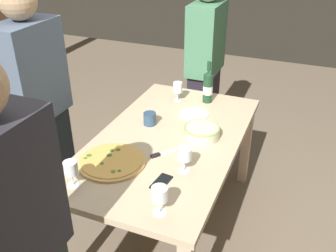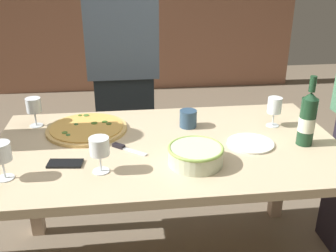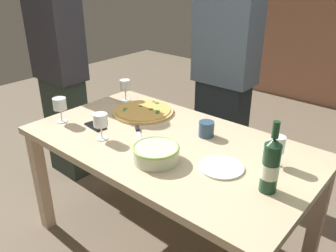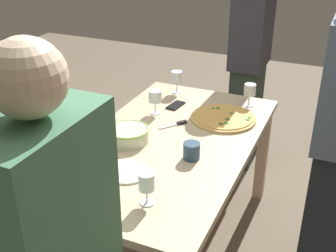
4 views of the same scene
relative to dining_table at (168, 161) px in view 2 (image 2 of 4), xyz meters
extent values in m
cube|color=#C9B28D|center=(0.00, 0.00, 0.07)|extent=(1.60, 0.90, 0.04)
cube|color=beige|center=(-0.74, 0.40, -0.30)|extent=(0.07, 0.07, 0.71)
cube|color=beige|center=(0.74, 0.40, -0.30)|extent=(0.07, 0.07, 0.71)
cylinder|color=tan|center=(-0.38, 0.20, 0.10)|extent=(0.40, 0.40, 0.02)
cylinder|color=#E3AC51|center=(-0.38, 0.20, 0.11)|extent=(0.36, 0.36, 0.01)
cylinder|color=#49722E|center=(-0.40, 0.35, 0.12)|extent=(0.03, 0.03, 0.00)
cylinder|color=#4C6229|center=(-0.28, 0.22, 0.12)|extent=(0.03, 0.03, 0.00)
cylinder|color=#476923|center=(-0.35, 0.24, 0.12)|extent=(0.03, 0.03, 0.00)
cylinder|color=#4B7025|center=(-0.43, 0.35, 0.12)|extent=(0.02, 0.02, 0.00)
cylinder|color=#43743A|center=(-0.46, 0.11, 0.12)|extent=(0.02, 0.02, 0.00)
cylinder|color=#51772E|center=(-0.48, 0.13, 0.12)|extent=(0.03, 0.03, 0.00)
cylinder|color=#3F7038|center=(-0.44, 0.23, 0.12)|extent=(0.02, 0.02, 0.00)
cylinder|color=#44772A|center=(-0.30, 0.25, 0.12)|extent=(0.03, 0.03, 0.00)
cylinder|color=beige|center=(0.09, -0.20, 0.13)|extent=(0.23, 0.23, 0.08)
torus|color=#96BD56|center=(0.09, -0.20, 0.16)|extent=(0.23, 0.23, 0.01)
cylinder|color=#1A3D24|center=(0.63, -0.08, 0.20)|extent=(0.07, 0.07, 0.22)
cone|color=#1A3D24|center=(0.63, -0.08, 0.33)|extent=(0.07, 0.07, 0.03)
cylinder|color=#1A3D24|center=(0.63, -0.08, 0.38)|extent=(0.03, 0.03, 0.07)
cylinder|color=silver|center=(0.63, -0.08, 0.19)|extent=(0.07, 0.07, 0.07)
cylinder|color=white|center=(-0.30, -0.22, 0.09)|extent=(0.07, 0.07, 0.00)
cylinder|color=white|center=(-0.30, -0.22, 0.13)|extent=(0.01, 0.01, 0.07)
cylinder|color=white|center=(-0.30, -0.22, 0.21)|extent=(0.08, 0.08, 0.07)
cylinder|color=maroon|center=(-0.30, -0.22, 0.19)|extent=(0.07, 0.07, 0.04)
cylinder|color=white|center=(-0.65, 0.29, 0.09)|extent=(0.07, 0.07, 0.00)
cylinder|color=white|center=(-0.65, 0.29, 0.13)|extent=(0.01, 0.01, 0.07)
cylinder|color=white|center=(-0.65, 0.29, 0.21)|extent=(0.08, 0.08, 0.07)
cylinder|color=maroon|center=(-0.65, 0.29, 0.19)|extent=(0.06, 0.06, 0.03)
cylinder|color=white|center=(-0.67, -0.23, 0.09)|extent=(0.07, 0.07, 0.00)
cylinder|color=white|center=(-0.67, -0.23, 0.14)|extent=(0.01, 0.01, 0.08)
cylinder|color=white|center=(-0.67, -0.23, 0.21)|extent=(0.08, 0.08, 0.07)
cylinder|color=white|center=(0.56, 0.15, 0.09)|extent=(0.06, 0.06, 0.00)
cylinder|color=white|center=(0.56, 0.15, 0.13)|extent=(0.01, 0.01, 0.07)
cylinder|color=white|center=(0.56, 0.15, 0.21)|extent=(0.07, 0.07, 0.08)
cylinder|color=maroon|center=(0.56, 0.15, 0.18)|extent=(0.06, 0.06, 0.03)
cylinder|color=#2D4963|center=(0.13, 0.19, 0.14)|extent=(0.09, 0.09, 0.09)
cylinder|color=white|center=(0.38, -0.05, 0.10)|extent=(0.22, 0.22, 0.01)
cube|color=black|center=(-0.45, -0.14, 0.10)|extent=(0.15, 0.09, 0.01)
cube|color=silver|center=(-0.16, -0.06, 0.10)|extent=(0.12, 0.10, 0.01)
cube|color=black|center=(-0.23, -0.01, 0.10)|extent=(0.06, 0.06, 0.02)
cube|color=#1E252B|center=(-0.19, 0.86, -0.24)|extent=(0.38, 0.20, 0.84)
cube|color=slate|center=(-0.19, 0.86, 0.50)|extent=(0.45, 0.24, 0.63)
camera|label=1|loc=(-1.95, -0.79, 1.36)|focal=40.26mm
camera|label=2|loc=(-0.19, -1.62, 0.89)|focal=41.76mm
camera|label=3|loc=(1.10, -1.29, 0.97)|focal=36.92mm
camera|label=4|loc=(1.93, 0.85, 1.24)|focal=46.30mm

